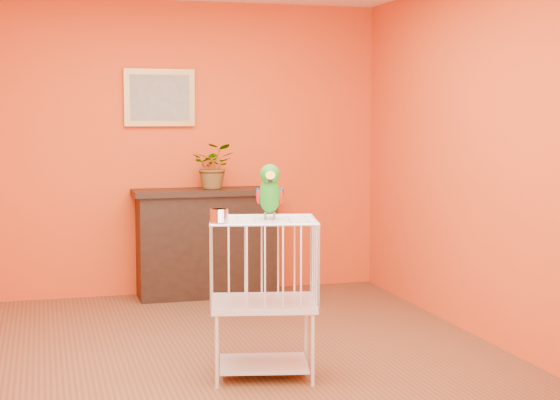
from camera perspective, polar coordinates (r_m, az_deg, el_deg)
name	(u,v)px	position (r m, az deg, el deg)	size (l,w,h in m)	color
ground	(209,362)	(5.68, -4.75, -10.66)	(4.50, 4.50, 0.00)	brown
room_shell	(207,117)	(5.45, -4.89, 5.52)	(4.50, 4.50, 4.50)	#DB4514
console_cabinet	(207,243)	(7.59, -4.91, -2.84)	(1.28, 0.46, 0.95)	black
potted_plant	(214,171)	(7.55, -4.41, 1.93)	(0.36, 0.40, 0.31)	#26722D
framed_picture	(160,98)	(7.64, -8.01, 6.76)	(0.62, 0.04, 0.50)	#B1833F
birdcage	(263,295)	(5.24, -1.12, -6.35)	(0.71, 0.60, 0.97)	beige
feed_cup	(219,215)	(4.99, -4.07, -1.03)	(0.11, 0.11, 0.08)	silver
parrot	(270,191)	(5.12, -0.69, 0.58)	(0.17, 0.31, 0.34)	#59544C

